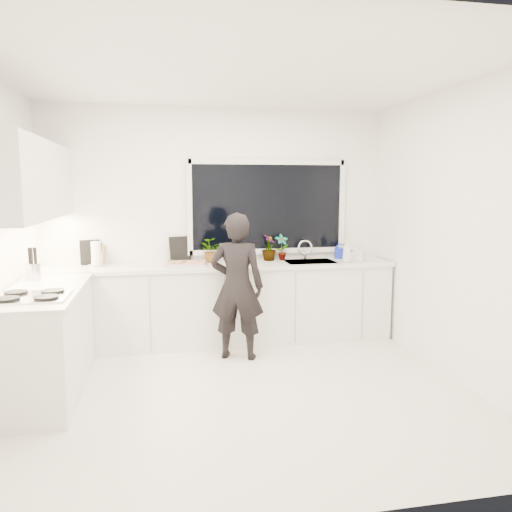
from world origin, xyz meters
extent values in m
cube|color=beige|center=(0.00, 0.00, -0.01)|extent=(4.00, 3.50, 0.02)
cube|color=white|center=(0.00, 1.76, 1.35)|extent=(4.00, 0.02, 2.70)
cube|color=white|center=(2.01, 0.00, 1.35)|extent=(0.02, 3.50, 2.70)
cube|color=white|center=(0.00, 0.00, 2.71)|extent=(4.00, 3.50, 0.02)
cube|color=black|center=(0.60, 1.73, 1.55)|extent=(1.80, 0.02, 1.00)
cube|color=white|center=(0.00, 1.45, 0.44)|extent=(3.92, 0.58, 0.88)
cube|color=white|center=(-1.67, 0.35, 0.44)|extent=(0.58, 1.60, 0.88)
cube|color=silver|center=(0.00, 1.44, 0.90)|extent=(3.94, 0.62, 0.04)
cube|color=silver|center=(-1.67, 0.35, 0.90)|extent=(0.62, 1.60, 0.04)
cube|color=white|center=(-1.79, 0.70, 1.85)|extent=(0.34, 2.10, 0.70)
cube|color=silver|center=(1.05, 1.45, 0.87)|extent=(0.58, 0.42, 0.14)
cylinder|color=silver|center=(1.05, 1.65, 1.03)|extent=(0.03, 0.03, 0.22)
cube|color=black|center=(-1.69, 0.00, 0.94)|extent=(0.56, 0.48, 0.03)
imported|color=black|center=(0.10, 0.90, 0.77)|extent=(0.65, 0.53, 1.53)
cube|color=silver|center=(-0.40, 1.42, 0.94)|extent=(0.51, 0.40, 0.03)
cube|color=#AF1C17|center=(-0.40, 1.42, 0.95)|extent=(0.46, 0.36, 0.01)
cylinder|color=#1221B0|center=(1.49, 1.61, 0.98)|extent=(0.15, 0.15, 0.13)
cylinder|color=white|center=(-1.37, 1.55, 1.05)|extent=(0.13, 0.13, 0.26)
cube|color=olive|center=(-1.34, 1.59, 1.03)|extent=(0.15, 0.13, 0.22)
cylinder|color=silver|center=(-1.85, 0.80, 1.00)|extent=(0.14, 0.14, 0.16)
cube|color=black|center=(-1.45, 1.69, 1.06)|extent=(0.22, 0.07, 0.28)
cube|color=black|center=(-0.45, 1.69, 1.07)|extent=(0.24, 0.10, 0.30)
imported|color=#26662D|center=(-0.11, 1.61, 1.06)|extent=(0.32, 0.31, 0.27)
imported|color=#26662D|center=(0.18, 1.61, 1.06)|extent=(0.14, 0.17, 0.29)
imported|color=#26662D|center=(0.59, 1.61, 1.07)|extent=(0.22, 0.22, 0.31)
imported|color=#26662D|center=(0.75, 1.61, 1.08)|extent=(0.18, 0.13, 0.31)
imported|color=#D8BF66|center=(1.45, 1.30, 1.06)|extent=(0.15, 0.15, 0.27)
imported|color=#D8BF66|center=(1.63, 1.30, 1.01)|extent=(0.12, 0.12, 0.19)
camera|label=1|loc=(-0.68, -4.12, 1.79)|focal=35.00mm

